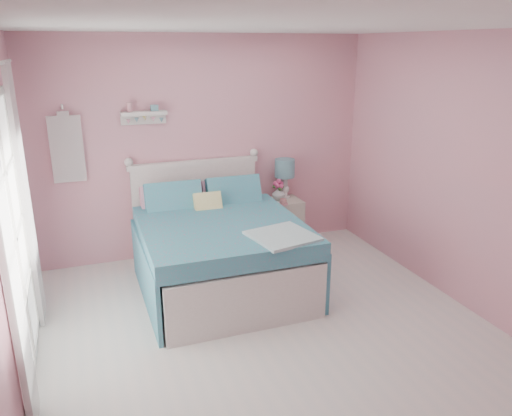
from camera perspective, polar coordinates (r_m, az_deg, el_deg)
floor at (r=4.51m, az=2.28°, el=-15.03°), size 4.50×4.50×0.00m
room_shell at (r=3.88m, az=2.57°, el=4.94°), size 4.50×4.50×4.50m
bed at (r=5.32m, az=-4.39°, el=-4.80°), size 1.62×2.02×1.17m
nightstand at (r=6.38m, az=3.12°, el=-1.68°), size 0.42×0.42×0.61m
table_lamp at (r=6.28m, az=3.30°, el=4.24°), size 0.25×0.25×0.50m
vase at (r=6.25m, az=2.60°, el=1.68°), size 0.20×0.20×0.17m
teacup at (r=6.10m, az=3.12°, el=0.74°), size 0.11×0.11×0.07m
roses at (r=6.21m, az=2.61°, el=2.75°), size 0.14×0.11×0.12m
wall_shelf at (r=5.77m, az=-12.75°, el=10.40°), size 0.50×0.15×0.25m
hanging_dress at (r=5.76m, az=-20.79°, el=6.28°), size 0.34×0.03×0.72m
french_door at (r=4.16m, az=-25.92°, el=-3.37°), size 0.04×1.32×2.16m
curtain_near at (r=3.42m, az=-26.33°, el=-5.97°), size 0.04×0.40×2.32m
curtain_far at (r=4.82m, az=-24.80°, el=0.94°), size 0.04×0.40×2.32m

